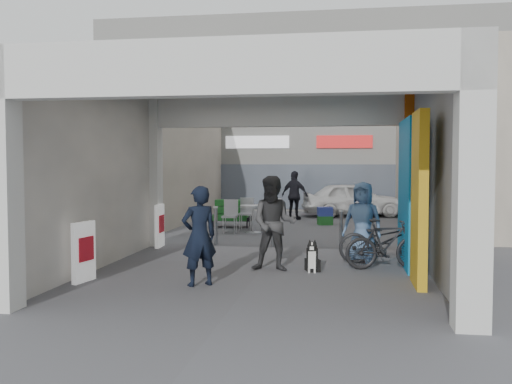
% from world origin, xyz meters
% --- Properties ---
extents(ground, '(90.00, 90.00, 0.00)m').
position_xyz_m(ground, '(0.00, 0.00, 0.00)').
color(ground, '#4F4E53').
rests_on(ground, ground).
extents(arcade_canopy, '(6.40, 6.45, 6.40)m').
position_xyz_m(arcade_canopy, '(0.54, -0.82, 2.30)').
color(arcade_canopy, silver).
rests_on(arcade_canopy, ground).
extents(far_building, '(18.00, 4.08, 8.00)m').
position_xyz_m(far_building, '(-0.00, 13.99, 3.99)').
color(far_building, silver).
rests_on(far_building, ground).
extents(plaza_bldg_left, '(2.00, 9.00, 5.00)m').
position_xyz_m(plaza_bldg_left, '(-4.50, 7.50, 2.50)').
color(plaza_bldg_left, '#BFB09E').
rests_on(plaza_bldg_left, ground).
extents(plaza_bldg_right, '(2.00, 9.00, 5.00)m').
position_xyz_m(plaza_bldg_right, '(4.50, 7.50, 2.50)').
color(plaza_bldg_right, '#BFB09E').
rests_on(plaza_bldg_right, ground).
extents(bollard_left, '(0.09, 0.09, 0.90)m').
position_xyz_m(bollard_left, '(-1.54, 2.35, 0.45)').
color(bollard_left, gray).
rests_on(bollard_left, ground).
extents(bollard_center, '(0.09, 0.09, 0.96)m').
position_xyz_m(bollard_center, '(-0.14, 2.25, 0.48)').
color(bollard_center, gray).
rests_on(bollard_center, ground).
extents(bollard_right, '(0.09, 0.09, 0.86)m').
position_xyz_m(bollard_right, '(1.45, 2.35, 0.43)').
color(bollard_right, gray).
rests_on(bollard_right, ground).
extents(advert_board_near, '(0.19, 0.56, 1.00)m').
position_xyz_m(advert_board_near, '(-2.75, -2.15, 0.51)').
color(advert_board_near, white).
rests_on(advert_board_near, ground).
extents(advert_board_far, '(0.12, 0.55, 1.00)m').
position_xyz_m(advert_board_far, '(-2.75, 1.78, 0.51)').
color(advert_board_far, white).
rests_on(advert_board_far, ground).
extents(cafe_set, '(1.55, 1.25, 0.94)m').
position_xyz_m(cafe_set, '(-1.14, 5.07, 0.33)').
color(cafe_set, '#B5B5BB').
rests_on(cafe_set, ground).
extents(produce_stand, '(1.26, 0.68, 0.83)m').
position_xyz_m(produce_stand, '(-1.89, 6.06, 0.33)').
color(produce_stand, black).
rests_on(produce_stand, ground).
extents(crate_stack, '(0.52, 0.44, 0.56)m').
position_xyz_m(crate_stack, '(0.92, 7.16, 0.28)').
color(crate_stack, '#185619').
rests_on(crate_stack, ground).
extents(border_collie, '(0.22, 0.43, 0.59)m').
position_xyz_m(border_collie, '(0.95, -0.70, 0.24)').
color(border_collie, black).
rests_on(border_collie, ground).
extents(man_with_dog, '(0.70, 0.65, 1.61)m').
position_xyz_m(man_with_dog, '(-0.78, -2.13, 0.80)').
color(man_with_dog, black).
rests_on(man_with_dog, ground).
extents(man_back_turned, '(0.85, 0.67, 1.74)m').
position_xyz_m(man_back_turned, '(0.25, -0.69, 0.87)').
color(man_back_turned, '#363638').
rests_on(man_back_turned, ground).
extents(man_elderly, '(0.89, 0.71, 1.60)m').
position_xyz_m(man_elderly, '(1.88, 0.49, 0.80)').
color(man_elderly, '#577AAA').
rests_on(man_elderly, ground).
extents(man_crates, '(1.07, 0.76, 1.69)m').
position_xyz_m(man_crates, '(-0.17, 8.60, 0.84)').
color(man_crates, black).
rests_on(man_crates, ground).
extents(bicycle_front, '(1.81, 0.74, 0.93)m').
position_xyz_m(bicycle_front, '(2.30, 0.36, 0.47)').
color(bicycle_front, black).
rests_on(bicycle_front, ground).
extents(bicycle_rear, '(1.62, 0.79, 0.94)m').
position_xyz_m(bicycle_rear, '(2.30, -0.25, 0.47)').
color(bicycle_rear, black).
rests_on(bicycle_rear, ground).
extents(white_van, '(3.91, 2.22, 1.25)m').
position_xyz_m(white_van, '(1.83, 10.17, 0.63)').
color(white_van, silver).
rests_on(white_van, ground).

